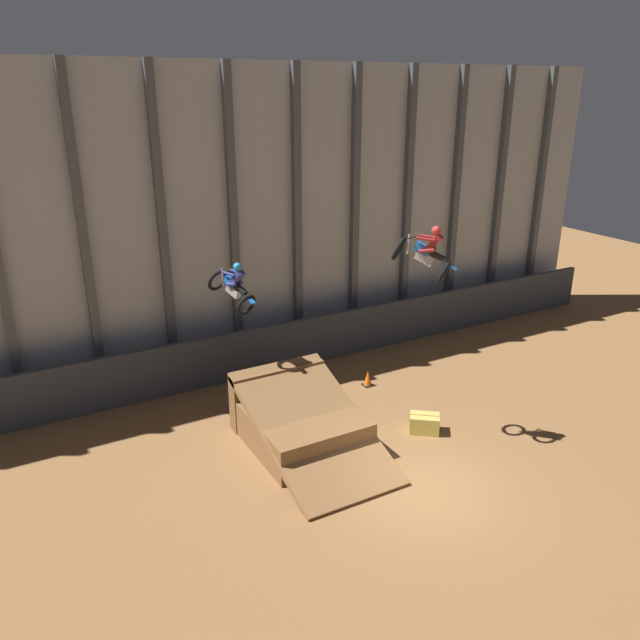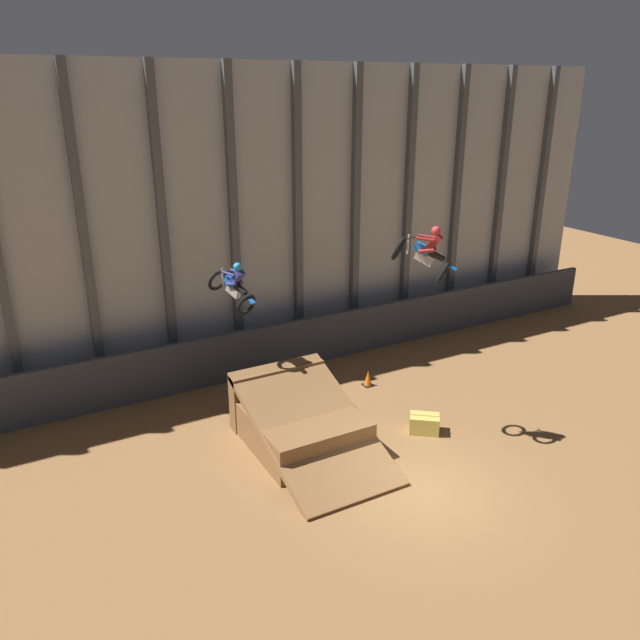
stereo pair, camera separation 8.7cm
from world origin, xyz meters
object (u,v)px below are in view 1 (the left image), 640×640
(traffic_cone_near_ramp, at_px, (235,406))
(traffic_cone_arena_edge, at_px, (368,378))
(rider_bike_left_air, at_px, (233,287))
(dirt_ramp, at_px, (299,421))
(hay_bale_trackside, at_px, (424,423))
(rider_bike_right_air, at_px, (425,254))

(traffic_cone_near_ramp, height_order, traffic_cone_arena_edge, same)
(traffic_cone_arena_edge, bearing_deg, rider_bike_left_air, 174.34)
(dirt_ramp, distance_m, traffic_cone_near_ramp, 2.74)
(hay_bale_trackside, bearing_deg, rider_bike_right_air, -178.18)
(dirt_ramp, height_order, rider_bike_left_air, rider_bike_left_air)
(rider_bike_left_air, distance_m, hay_bale_trackside, 7.24)
(traffic_cone_near_ramp, bearing_deg, rider_bike_right_air, -42.50)
(rider_bike_left_air, bearing_deg, rider_bike_right_air, -63.43)
(rider_bike_right_air, distance_m, hay_bale_trackside, 5.46)
(hay_bale_trackside, bearing_deg, traffic_cone_arena_edge, 86.34)
(dirt_ramp, xyz_separation_m, hay_bale_trackside, (3.62, -1.43, -0.39))
(dirt_ramp, relative_size, rider_bike_left_air, 2.77)
(traffic_cone_near_ramp, bearing_deg, hay_bale_trackside, -40.00)
(rider_bike_left_air, bearing_deg, hay_bale_trackside, -60.81)
(traffic_cone_near_ramp, relative_size, traffic_cone_arena_edge, 1.00)
(dirt_ramp, height_order, hay_bale_trackside, dirt_ramp)
(rider_bike_right_air, xyz_separation_m, traffic_cone_arena_edge, (0.61, 3.54, -5.45))
(hay_bale_trackside, bearing_deg, traffic_cone_near_ramp, 140.00)
(dirt_ramp, height_order, traffic_cone_arena_edge, dirt_ramp)
(rider_bike_right_air, height_order, hay_bale_trackside, rider_bike_right_air)
(rider_bike_left_air, distance_m, rider_bike_right_air, 5.93)
(rider_bike_right_air, bearing_deg, traffic_cone_arena_edge, 39.24)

